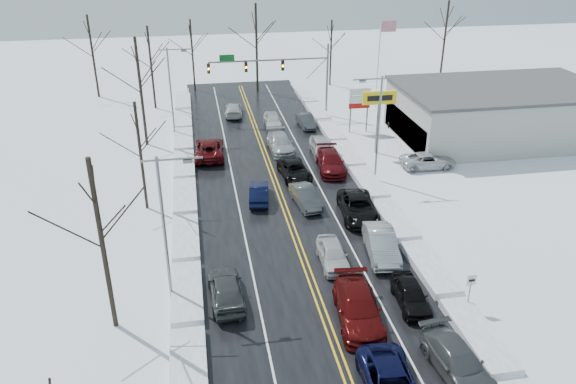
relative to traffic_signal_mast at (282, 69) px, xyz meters
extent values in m
plane|color=white|center=(-3.45, -27.99, -5.48)|extent=(160.00, 160.00, 0.00)
cube|color=black|center=(-3.45, -25.99, -5.47)|extent=(14.00, 84.00, 0.01)
cube|color=white|center=(-11.05, -25.99, -5.48)|extent=(1.82, 72.00, 0.51)
cube|color=white|center=(4.15, -25.99, -5.48)|extent=(1.82, 72.00, 0.51)
cylinder|color=slate|center=(5.05, 0.01, -1.48)|extent=(0.24, 0.24, 8.00)
cylinder|color=slate|center=(-1.45, 0.01, 1.02)|extent=(13.00, 0.18, 0.18)
cylinder|color=slate|center=(3.85, 0.01, -0.08)|extent=(2.33, 0.10, 2.33)
cube|color=#0C591E|center=(-5.95, 0.01, 1.42)|extent=(1.60, 0.08, 0.70)
cube|color=black|center=(0.05, 0.01, 0.37)|extent=(0.32, 0.25, 1.05)
sphere|color=#3F0705|center=(0.05, -0.15, 0.67)|extent=(0.20, 0.20, 0.20)
sphere|color=orange|center=(0.05, -0.15, 0.37)|extent=(0.22, 0.22, 0.22)
sphere|color=black|center=(0.05, -0.15, 0.07)|extent=(0.20, 0.20, 0.20)
cube|color=black|center=(-3.95, 0.01, 0.37)|extent=(0.32, 0.25, 1.05)
sphere|color=#3F0705|center=(-3.95, -0.15, 0.67)|extent=(0.20, 0.20, 0.20)
sphere|color=orange|center=(-3.95, -0.15, 0.37)|extent=(0.22, 0.22, 0.22)
sphere|color=black|center=(-3.95, -0.15, 0.07)|extent=(0.20, 0.20, 0.20)
cube|color=black|center=(-7.95, 0.01, 0.37)|extent=(0.32, 0.25, 1.05)
sphere|color=#3F0705|center=(-7.95, -0.15, 0.67)|extent=(0.20, 0.20, 0.20)
sphere|color=orange|center=(-7.95, -0.15, 0.37)|extent=(0.22, 0.22, 0.22)
sphere|color=black|center=(-7.95, -0.15, 0.07)|extent=(0.20, 0.20, 0.20)
cylinder|color=slate|center=(7.05, -11.99, -2.68)|extent=(0.20, 0.20, 5.60)
cube|color=yellow|center=(7.05, -11.99, -0.08)|extent=(3.20, 0.30, 1.20)
cube|color=black|center=(7.05, -12.16, -0.08)|extent=(2.40, 0.04, 0.50)
cylinder|color=slate|center=(6.15, -5.99, -3.48)|extent=(0.16, 0.16, 4.00)
cylinder|color=slate|center=(7.95, -5.99, -3.48)|extent=(0.16, 0.16, 4.00)
cube|color=white|center=(7.05, -5.99, -1.18)|extent=(2.20, 0.22, 0.70)
cube|color=white|center=(7.05, -5.99, -1.98)|extent=(2.20, 0.22, 0.70)
cube|color=#AA110D|center=(7.05, -5.99, -2.68)|extent=(2.20, 0.22, 0.50)
cylinder|color=slate|center=(4.75, -35.99, -4.38)|extent=(0.08, 0.08, 2.20)
cube|color=white|center=(4.75, -35.99, -3.48)|extent=(0.55, 0.05, 0.70)
cube|color=black|center=(4.75, -36.03, -3.48)|extent=(0.35, 0.02, 0.15)
cylinder|color=silver|center=(11.55, 2.01, -0.48)|extent=(0.14, 0.14, 10.00)
cube|color=#A3A39F|center=(20.55, -9.99, -2.98)|extent=(20.00, 12.00, 5.00)
cube|color=#262628|center=(10.60, -9.99, -3.88)|extent=(0.10, 11.00, 2.80)
cube|color=#3F3F42|center=(20.55, -9.99, -0.33)|extent=(20.40, 12.40, 0.30)
cylinder|color=slate|center=(5.05, -17.99, -0.98)|extent=(0.18, 0.18, 9.00)
cylinder|color=slate|center=(4.25, -17.99, 3.32)|extent=(3.20, 0.12, 0.12)
cube|color=slate|center=(3.45, -17.99, 3.17)|extent=(0.50, 0.25, 0.18)
cylinder|color=slate|center=(-11.95, -31.99, -0.98)|extent=(0.18, 0.18, 9.00)
cylinder|color=slate|center=(-11.15, -31.99, 3.32)|extent=(3.20, 0.12, 0.12)
cube|color=slate|center=(-10.35, -31.99, 3.17)|extent=(0.50, 0.25, 0.18)
cylinder|color=slate|center=(-11.95, -3.99, -0.98)|extent=(0.18, 0.18, 9.00)
cylinder|color=slate|center=(-11.15, -3.99, 3.32)|extent=(3.20, 0.12, 0.12)
cube|color=slate|center=(-10.35, -3.99, 3.17)|extent=(0.50, 0.25, 0.18)
cylinder|color=#2D231C|center=(-14.95, -33.99, -0.48)|extent=(0.27, 0.27, 10.00)
cylinder|color=#2D231C|center=(-13.95, -19.99, -1.23)|extent=(0.23, 0.23, 8.50)
cylinder|color=#2D231C|center=(-14.65, -5.99, -0.23)|extent=(0.28, 0.28, 10.50)
cylinder|color=#2D231C|center=(-14.25, 6.01, -0.73)|extent=(0.25, 0.25, 9.50)
cylinder|color=#2D231C|center=(-21.45, 12.01, -0.48)|extent=(0.27, 0.27, 10.00)
cylinder|color=#2D231C|center=(-9.45, 13.01, -0.98)|extent=(0.24, 0.24, 9.00)
cylinder|color=#2D231C|center=(-1.45, 11.01, 0.02)|extent=(0.29, 0.29, 11.00)
cylinder|color=#2D231C|center=(8.55, 12.51, -1.23)|extent=(0.23, 0.23, 8.50)
cylinder|color=#2D231C|center=(24.55, 13.01, -0.23)|extent=(0.28, 0.28, 10.50)
imported|color=#4D0A0A|center=(-1.71, -35.85, -5.48)|extent=(2.92, 5.94, 1.66)
imported|color=silver|center=(-1.69, -30.07, -5.48)|extent=(1.84, 4.28, 1.44)
imported|color=#3F4144|center=(-1.76, -21.61, -5.48)|extent=(2.06, 4.49, 1.43)
imported|color=black|center=(-1.66, -16.40, -5.48)|extent=(2.61, 5.04, 1.36)
imported|color=#A4A7AC|center=(-1.87, -9.96, -5.48)|extent=(2.33, 5.46, 1.57)
imported|color=silver|center=(-1.56, -2.93, -5.48)|extent=(1.84, 4.34, 1.46)
imported|color=#424447|center=(1.92, -40.66, -5.48)|extent=(2.59, 5.31, 1.49)
imported|color=black|center=(1.70, -35.01, -5.48)|extent=(1.94, 4.21, 1.40)
imported|color=#999CA1|center=(1.71, -29.60, -5.48)|extent=(2.42, 5.30, 1.68)
imported|color=black|center=(1.74, -24.13, -5.48)|extent=(3.07, 5.76, 1.54)
imported|color=#4D0A0E|center=(1.78, -15.36, -5.48)|extent=(2.71, 5.68, 1.60)
imported|color=silver|center=(1.80, -11.75, -5.48)|extent=(1.99, 4.74, 1.60)
imported|color=#3D4042|center=(1.98, -3.54, -5.48)|extent=(1.69, 4.14, 1.33)
imported|color=black|center=(-5.23, -20.21, -5.48)|extent=(2.03, 4.39, 1.39)
imported|color=#4F0A0D|center=(-8.67, -10.33, -5.48)|extent=(2.90, 5.90, 1.61)
imported|color=#BDBDBF|center=(-5.32, 1.73, -5.48)|extent=(2.44, 4.89, 1.36)
imported|color=#393B3E|center=(-8.75, -32.81, -5.48)|extent=(2.13, 4.88, 1.64)
imported|color=silver|center=(10.54, -16.29, -5.48)|extent=(5.03, 2.43, 1.38)
imported|color=#404346|center=(13.42, -11.73, -5.48)|extent=(2.26, 4.72, 1.33)
imported|color=black|center=(11.64, -7.23, -5.48)|extent=(2.36, 5.12, 1.70)
camera|label=1|loc=(-9.83, -59.82, 14.67)|focal=35.00mm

